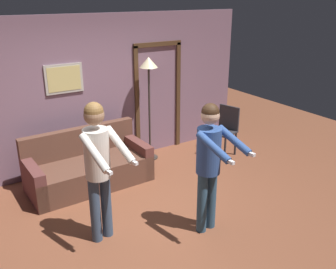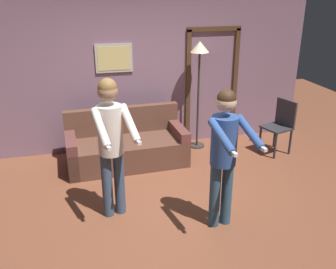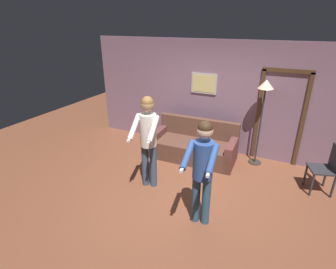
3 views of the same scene
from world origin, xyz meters
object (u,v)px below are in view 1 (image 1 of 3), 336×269
at_px(person_standing_left, 98,160).
at_px(dining_chair_distant, 226,128).
at_px(couch, 88,168).
at_px(person_standing_right, 210,157).
at_px(torchiere_lamp, 149,76).

bearing_deg(person_standing_left, dining_chair_distant, 22.33).
bearing_deg(couch, person_standing_left, -104.23).
bearing_deg(person_standing_right, dining_chair_distant, 44.78).
height_order(couch, person_standing_right, person_standing_right).
xyz_separation_m(couch, person_standing_left, (-0.37, -1.45, 0.81)).
height_order(couch, torchiere_lamp, torchiere_lamp).
relative_size(torchiere_lamp, dining_chair_distant, 2.02).
relative_size(person_standing_left, person_standing_right, 1.04).
relative_size(person_standing_right, dining_chair_distant, 1.84).
height_order(person_standing_left, dining_chair_distant, person_standing_left).
xyz_separation_m(couch, torchiere_lamp, (1.34, 0.37, 1.27)).
relative_size(couch, dining_chair_distant, 2.07).
bearing_deg(couch, person_standing_right, -66.84).
distance_m(couch, person_standing_left, 1.70).
relative_size(person_standing_left, dining_chair_distant, 1.91).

